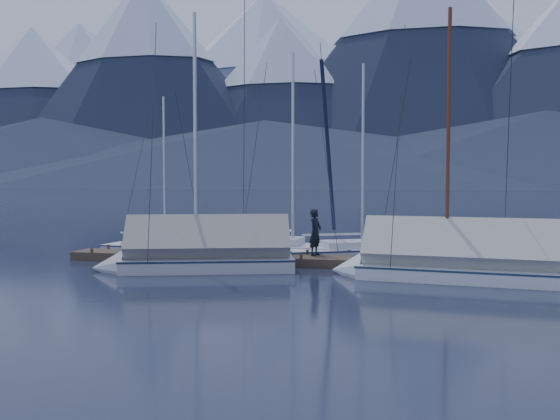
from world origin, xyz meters
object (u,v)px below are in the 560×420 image
(sailboat_open_right, at_px, (373,253))
(sailboat_covered_near, at_px, (441,264))
(sailboat_open_left, at_px, (173,251))
(sailboat_covered_far, at_px, (192,257))
(person, at_px, (315,232))
(sailboat_open_mid, at_px, (304,252))

(sailboat_open_right, distance_m, sailboat_covered_near, 5.88)
(sailboat_open_left, height_order, sailboat_covered_far, sailboat_covered_far)
(sailboat_covered_near, relative_size, sailboat_covered_far, 0.97)
(sailboat_open_right, relative_size, sailboat_covered_near, 0.90)
(sailboat_covered_far, height_order, person, sailboat_covered_far)
(sailboat_covered_far, distance_m, person, 5.11)
(sailboat_covered_near, height_order, sailboat_covered_far, sailboat_covered_far)
(sailboat_open_right, xyz_separation_m, person, (-2.14, -2.61, 1.12))
(sailboat_open_right, xyz_separation_m, sailboat_covered_near, (2.69, -5.22, 0.35))
(sailboat_open_left, height_order, sailboat_covered_near, sailboat_covered_near)
(sailboat_open_mid, height_order, sailboat_covered_near, sailboat_covered_near)
(sailboat_covered_far, bearing_deg, sailboat_open_mid, 55.88)
(sailboat_covered_near, bearing_deg, sailboat_open_mid, 139.19)
(sailboat_open_mid, xyz_separation_m, sailboat_covered_far, (-3.39, -5.01, 0.34))
(sailboat_open_right, bearing_deg, sailboat_open_left, -175.32)
(sailboat_open_left, xyz_separation_m, sailboat_covered_far, (2.68, -4.56, 0.38))
(sailboat_open_right, relative_size, person, 4.90)
(sailboat_open_right, relative_size, sailboat_covered_far, 0.88)
(sailboat_open_left, height_order, person, sailboat_open_left)
(sailboat_open_left, bearing_deg, sailboat_covered_near, -20.80)
(sailboat_open_left, distance_m, sailboat_open_mid, 6.10)
(sailboat_covered_far, relative_size, person, 5.58)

